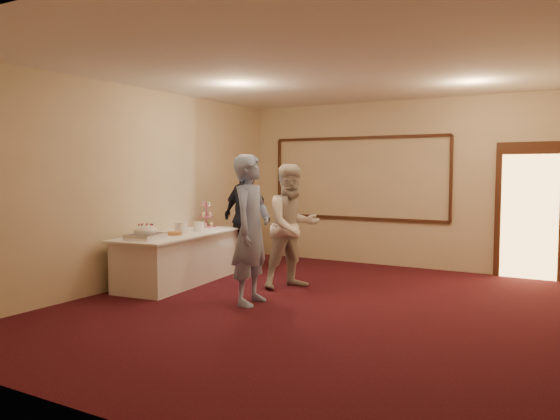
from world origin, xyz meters
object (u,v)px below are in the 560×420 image
Objects in this scene: pavlova_tray at (146,233)px; buffet_table at (180,258)px; cupcake_stand at (206,217)px; plate_stack_a at (181,228)px; man at (251,230)px; woman at (293,226)px; tart at (174,234)px; guest at (247,217)px; plate_stack_b at (199,227)px.

buffet_table is at bearing 93.72° from pavlova_tray.
cupcake_stand is 2.30× the size of plate_stack_a.
man reaches higher than woman.
pavlova_tray is 1.80m from cupcake_stand.
woman is (1.58, 0.82, 0.12)m from tart.
cupcake_stand is at bearing 104.44° from plate_stack_a.
man reaches higher than guest.
plate_stack_b is 1.89m from man.
plate_stack_b is at bearing 93.59° from tart.
guest is (0.30, 1.53, 0.15)m from tart.
man is at bearing -19.58° from plate_stack_a.
plate_stack_b is (0.06, 0.36, -0.01)m from plate_stack_a.
plate_stack_b is 0.65m from tart.
tart reaches higher than buffet_table.
buffet_table is 13.78× the size of plate_stack_b.
buffet_table is at bearing 87.09° from guest.
plate_stack_a is 1.79m from man.
man is at bearing -11.28° from tart.
man is at bearing -19.55° from buffet_table.
buffet_table is 0.94m from pavlova_tray.
buffet_table is 1.86m from woman.
plate_stack_a is at bearing -17.15° from buffet_table.
woman reaches higher than buffet_table.
pavlova_tray is 1.16m from plate_stack_b.
woman is at bearing -6.86° from man.
guest is at bearing 72.12° from plate_stack_a.
tart is (0.07, 0.52, -0.06)m from pavlova_tray.
woman is (-0.00, 1.13, -0.06)m from man.
woman is at bearing 17.20° from buffet_table.
tart is at bearing -66.42° from buffet_table.
man is 2.25m from guest.
tart is 0.14× the size of man.
pavlova_tray is 0.52m from tart.
man is (1.71, -0.61, 0.59)m from buffet_table.
cupcake_stand is 0.71m from guest.
plate_stack_b is at bearing 76.33° from buffet_table.
guest is at bearing 27.76° from man.
buffet_table is at bearing 113.58° from tart.
guest reaches higher than woman.
woman is at bearing 27.43° from tart.
guest is (0.42, 1.24, 0.56)m from buffet_table.
woman is 1.47m from guest.
guest is (0.65, 0.28, -0.00)m from cupcake_stand.
cupcake_stand reaches higher than plate_stack_a.
cupcake_stand is 2.50m from man.
cupcake_stand is 0.25× the size of man.
tart is at bearing -69.73° from plate_stack_a.
buffet_table is at bearing 162.85° from plate_stack_a.
plate_stack_a is 0.11× the size of man.
guest is (-1.28, 0.71, 0.02)m from woman.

